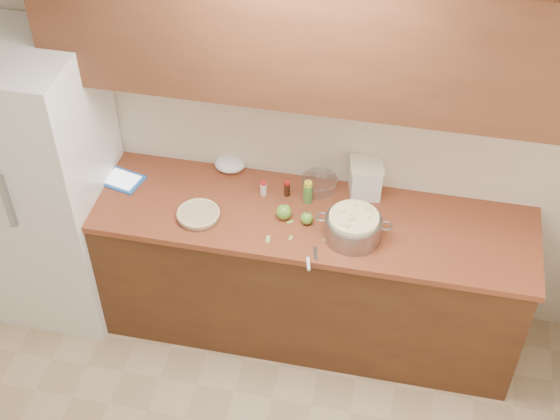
% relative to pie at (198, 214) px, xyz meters
% --- Properties ---
extents(room_shell, '(3.60, 3.60, 3.60)m').
position_rel_pie_xyz_m(room_shell, '(0.50, -1.34, 0.36)').
color(room_shell, tan).
rests_on(room_shell, ground).
extents(counter_run, '(2.64, 0.68, 0.92)m').
position_rel_pie_xyz_m(counter_run, '(0.50, 0.13, -0.48)').
color(counter_run, '#4E2D16').
rests_on(counter_run, ground).
extents(upper_cabinets, '(2.60, 0.34, 0.70)m').
position_rel_pie_xyz_m(upper_cabinets, '(0.50, 0.29, 1.01)').
color(upper_cabinets, brown).
rests_on(upper_cabinets, room_shell).
extents(fridge, '(0.70, 0.70, 1.80)m').
position_rel_pie_xyz_m(fridge, '(-0.94, 0.10, -0.04)').
color(fridge, white).
rests_on(fridge, ground).
extents(pie, '(0.24, 0.24, 0.04)m').
position_rel_pie_xyz_m(pie, '(0.00, 0.00, 0.00)').
color(pie, silver).
rests_on(pie, counter_run).
extents(colander, '(0.40, 0.30, 0.15)m').
position_rel_pie_xyz_m(colander, '(0.84, 0.02, 0.05)').
color(colander, gray).
rests_on(colander, counter_run).
extents(flour_canister, '(0.21, 0.21, 0.22)m').
position_rel_pie_xyz_m(flour_canister, '(0.85, 0.38, 0.09)').
color(flour_canister, silver).
rests_on(flour_canister, counter_run).
extents(tablet, '(0.26, 0.22, 0.02)m').
position_rel_pie_xyz_m(tablet, '(-0.51, 0.20, -0.01)').
color(tablet, blue).
rests_on(tablet, counter_run).
extents(paring_knife, '(0.06, 0.18, 0.02)m').
position_rel_pie_xyz_m(paring_knife, '(0.65, -0.21, -0.01)').
color(paring_knife, gray).
rests_on(paring_knife, counter_run).
extents(lemon_bottle, '(0.05, 0.05, 0.14)m').
position_rel_pie_xyz_m(lemon_bottle, '(0.56, 0.25, 0.05)').
color(lemon_bottle, '#4C8C38').
rests_on(lemon_bottle, counter_run).
extents(cinnamon_shaker, '(0.04, 0.04, 0.09)m').
position_rel_pie_xyz_m(cinnamon_shaker, '(0.30, 0.25, 0.02)').
color(cinnamon_shaker, beige).
rests_on(cinnamon_shaker, counter_run).
extents(vanilla_bottle, '(0.03, 0.03, 0.10)m').
position_rel_pie_xyz_m(vanilla_bottle, '(0.43, 0.28, 0.03)').
color(vanilla_bottle, black).
rests_on(vanilla_bottle, counter_run).
extents(mixing_bowl, '(0.20, 0.20, 0.08)m').
position_rel_pie_xyz_m(mixing_bowl, '(0.60, 0.37, 0.02)').
color(mixing_bowl, silver).
rests_on(mixing_bowl, counter_run).
extents(paper_towel, '(0.21, 0.19, 0.07)m').
position_rel_pie_xyz_m(paper_towel, '(0.07, 0.43, 0.02)').
color(paper_towel, white).
rests_on(paper_towel, counter_run).
extents(apple_left, '(0.09, 0.09, 0.10)m').
position_rel_pie_xyz_m(apple_left, '(0.45, 0.09, 0.02)').
color(apple_left, '#639B2D').
rests_on(apple_left, counter_run).
extents(apple_center, '(0.07, 0.07, 0.08)m').
position_rel_pie_xyz_m(apple_center, '(0.58, 0.08, 0.01)').
color(apple_center, '#639B2D').
rests_on(apple_center, counter_run).
extents(peel_a, '(0.04, 0.03, 0.00)m').
position_rel_pie_xyz_m(peel_a, '(0.49, 0.06, -0.02)').
color(peel_a, '#8CBD5C').
rests_on(peel_a, counter_run).
extents(peel_b, '(0.03, 0.03, 0.00)m').
position_rel_pie_xyz_m(peel_b, '(0.70, -0.03, -0.02)').
color(peel_b, '#8CBD5C').
rests_on(peel_b, counter_run).
extents(peel_c, '(0.02, 0.04, 0.00)m').
position_rel_pie_xyz_m(peel_c, '(0.52, -0.05, -0.02)').
color(peel_c, '#8CBD5C').
rests_on(peel_c, counter_run).
extents(peel_d, '(0.03, 0.05, 0.00)m').
position_rel_pie_xyz_m(peel_d, '(0.40, -0.09, -0.02)').
color(peel_d, '#8CBD5C').
rests_on(peel_d, counter_run).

